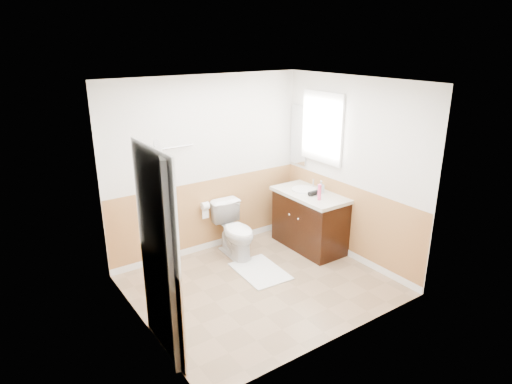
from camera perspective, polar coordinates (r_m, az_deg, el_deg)
floor at (r=5.70m, az=0.61°, el=-11.87°), size 3.00×3.00×0.00m
ceiling at (r=4.90m, az=0.72°, el=14.04°), size 3.00×3.00×0.00m
wall_back at (r=6.22m, az=-6.28°, el=3.32°), size 3.00×0.00×3.00m
wall_front at (r=4.24m, az=10.88°, el=-4.66°), size 3.00×0.00×3.00m
wall_left at (r=4.52m, az=-15.08°, el=-3.46°), size 0.00×3.00×3.00m
wall_right at (r=6.11m, az=12.24°, el=2.71°), size 0.00×3.00×3.00m
wainscot_back at (r=6.46m, az=-5.98°, el=-3.12°), size 3.00×0.00×3.00m
wainscot_front at (r=4.60m, az=10.18°, el=-13.19°), size 3.00×0.00×3.00m
wainscot_left at (r=4.86m, az=-14.17°, el=-11.63°), size 0.00×2.60×2.60m
wainscot_right at (r=6.35m, az=11.69°, el=-3.80°), size 0.00×2.60×2.60m
toilet at (r=6.26m, az=-2.67°, el=-4.97°), size 0.46×0.77×0.76m
bath_mat at (r=5.97m, az=0.52°, el=-10.19°), size 0.59×0.83×0.02m
vanity_cabinet at (r=6.53m, az=6.92°, el=-3.84°), size 0.55×1.10×0.80m
vanity_knob_left at (r=6.22m, az=5.49°, el=-3.49°), size 0.03×0.03×0.03m
vanity_knob_right at (r=6.36m, az=4.34°, el=-2.92°), size 0.03×0.03×0.03m
countertop at (r=6.37m, az=7.00°, el=-0.34°), size 0.60×1.15×0.05m
sink_basin at (r=6.47m, az=6.20°, el=0.34°), size 0.36×0.36×0.02m
faucet at (r=6.57m, az=7.42°, el=1.12°), size 0.02×0.02×0.14m
lotion_bottle at (r=6.07m, az=8.18°, el=-0.04°), size 0.05×0.05×0.22m
soap_dispenser at (r=6.36m, az=8.36°, el=0.68°), size 0.11×0.11×0.18m
hair_dryer_body at (r=6.25m, az=7.36°, el=-0.15°), size 0.14×0.07×0.07m
hair_dryer_handle at (r=6.25m, az=7.11°, el=-0.44°), size 0.03×0.03×0.07m
mirror_panel at (r=6.80m, az=5.53°, el=7.32°), size 0.02×0.35×0.90m
window_frame at (r=6.38m, az=8.52°, el=8.24°), size 0.04×0.80×1.00m
window_glass at (r=6.39m, az=8.63°, el=8.26°), size 0.01×0.70×0.90m
door at (r=4.26m, az=-11.43°, el=-8.00°), size 0.29×0.78×2.04m
door_frame at (r=4.23m, az=-12.39°, el=-8.12°), size 0.02×0.92×2.10m
door_knob at (r=4.59m, az=-12.36°, el=-6.99°), size 0.06×0.06×0.06m
towel_bar at (r=5.86m, az=-10.90°, el=5.62°), size 0.62×0.02×0.02m
tp_holder_bar at (r=6.29m, az=-6.58°, el=-1.79°), size 0.14×0.02×0.02m
tp_roll at (r=6.29m, az=-6.58°, el=-1.79°), size 0.10×0.11×0.11m
tp_sheet at (r=6.33m, az=-6.54°, el=-2.72°), size 0.10×0.01×0.16m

